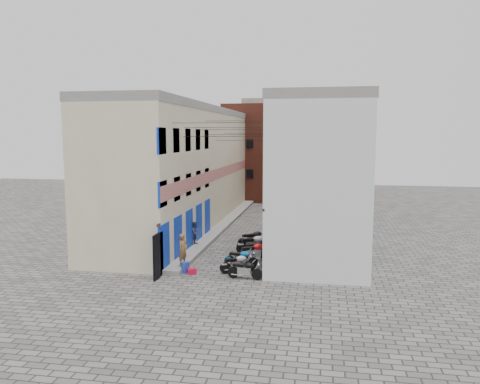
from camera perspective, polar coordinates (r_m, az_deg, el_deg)
The scene contains 21 objects.
ground at distance 23.04m, azimuth -3.55°, elevation -10.43°, with size 90.00×90.00×0.00m, color #4F4C4A.
plinth at distance 35.77m, azimuth -1.85°, elevation -3.92°, with size 0.90×26.00×0.25m, color slate.
building_left at distance 35.87m, azimuth -6.49°, elevation 3.12°, with size 5.10×27.00×9.00m.
building_right at distance 34.44m, azimuth 9.68°, elevation 2.91°, with size 5.94×26.00×9.00m.
building_far_brick_left at distance 49.92m, azimuth 1.74°, elevation 4.81°, with size 6.00×6.00×10.00m, color maroon.
building_far_brick_right at distance 51.49m, azimuth 7.59°, elevation 3.71°, with size 5.00×6.00×8.00m, color maroon.
building_far_concrete at distance 55.62m, azimuth 4.69°, elevation 5.53°, with size 8.00×5.00×11.00m, color slate.
far_shopfront at distance 47.20m, azimuth 3.64°, elevation 0.05°, with size 2.00×0.30×2.40m, color black.
overhead_wires at distance 29.47m, azimuth -0.14°, elevation 7.44°, with size 5.80×13.02×1.32m.
motorcycle_a at distance 22.73m, azimuth 0.62°, elevation -9.34°, with size 0.55×1.74×1.01m, color black, non-canonical shape.
motorcycle_b at distance 23.71m, azimuth -0.31°, elevation -8.59°, with size 0.57×1.82×1.05m, color #ACADB1, non-canonical shape.
motorcycle_c at distance 24.65m, azimuth 0.15°, elevation -7.97°, with size 0.58×1.83×1.06m, color blue, non-canonical shape.
motorcycle_d at distance 25.59m, azimuth 1.78°, elevation -7.21°, with size 0.67×2.14×1.24m, color red, non-canonical shape.
motorcycle_e at distance 26.70m, azimuth 1.94°, elevation -6.78°, with size 0.59×1.88×1.09m, color black, non-canonical shape.
motorcycle_f at distance 27.46m, azimuth 1.77°, elevation -6.21°, with size 0.68×2.16×1.25m, color #A2A3A6, non-canonical shape.
motorcycle_g at distance 28.73m, azimuth 1.69°, elevation -5.63°, with size 0.68×2.14×1.24m, color black, non-canonical shape.
person_a at distance 24.12m, azimuth -6.96°, elevation -7.02°, with size 0.60×0.40×1.65m, color brown.
person_b at distance 28.73m, azimuth -5.45°, elevation -4.98°, with size 0.68×0.53×1.40m, color #363951.
water_jug_near at distance 23.92m, azimuth -6.80°, elevation -9.13°, with size 0.35×0.35×0.54m, color #223FAD.
water_jug_far at distance 24.19m, azimuth -6.55°, elevation -9.02°, with size 0.31×0.31×0.48m, color #2244AD.
red_crate at distance 23.73m, azimuth -5.88°, elevation -9.59°, with size 0.44×0.33×0.27m, color #BA0D2D.
Camera 1 is at (5.21, -21.36, 6.89)m, focal length 35.00 mm.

